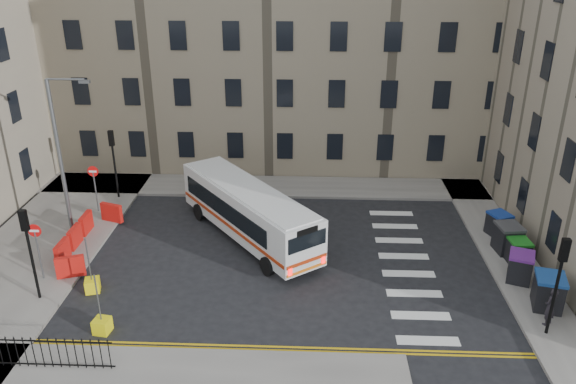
# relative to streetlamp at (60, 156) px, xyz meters

# --- Properties ---
(ground) EXTENTS (120.00, 120.00, 0.00)m
(ground) POSITION_rel_streetlamp_xyz_m (13.00, -2.00, -4.34)
(ground) COLOR black
(ground) RESTS_ON ground
(pavement_north) EXTENTS (36.00, 3.20, 0.15)m
(pavement_north) POSITION_rel_streetlamp_xyz_m (7.00, 6.60, -4.26)
(pavement_north) COLOR slate
(pavement_north) RESTS_ON ground
(pavement_east) EXTENTS (2.40, 26.00, 0.15)m
(pavement_east) POSITION_rel_streetlamp_xyz_m (22.00, 2.00, -4.26)
(pavement_east) COLOR slate
(pavement_east) RESTS_ON ground
(pavement_west) EXTENTS (6.00, 22.00, 0.15)m
(pavement_west) POSITION_rel_streetlamp_xyz_m (-1.00, -1.00, -4.26)
(pavement_west) COLOR slate
(pavement_west) RESTS_ON ground
(terrace_north) EXTENTS (38.30, 10.80, 17.20)m
(terrace_north) POSITION_rel_streetlamp_xyz_m (6.00, 13.50, 4.28)
(terrace_north) COLOR gray
(terrace_north) RESTS_ON ground
(traffic_light_east) EXTENTS (0.28, 0.22, 4.10)m
(traffic_light_east) POSITION_rel_streetlamp_xyz_m (21.60, -7.50, -1.47)
(traffic_light_east) COLOR black
(traffic_light_east) RESTS_ON pavement_east
(traffic_light_nw) EXTENTS (0.28, 0.22, 4.10)m
(traffic_light_nw) POSITION_rel_streetlamp_xyz_m (1.00, 4.50, -1.47)
(traffic_light_nw) COLOR black
(traffic_light_nw) RESTS_ON pavement_west
(traffic_light_sw) EXTENTS (0.28, 0.22, 4.10)m
(traffic_light_sw) POSITION_rel_streetlamp_xyz_m (1.00, -6.00, -1.47)
(traffic_light_sw) COLOR black
(traffic_light_sw) RESTS_ON pavement_west
(streetlamp) EXTENTS (0.50, 0.22, 8.14)m
(streetlamp) POSITION_rel_streetlamp_xyz_m (0.00, 0.00, 0.00)
(streetlamp) COLOR #595B5E
(streetlamp) RESTS_ON pavement_west
(no_entry_north) EXTENTS (0.60, 0.08, 3.00)m
(no_entry_north) POSITION_rel_streetlamp_xyz_m (0.50, 2.50, -2.26)
(no_entry_north) COLOR #595B5E
(no_entry_north) RESTS_ON pavement_west
(no_entry_south) EXTENTS (0.60, 0.08, 3.00)m
(no_entry_south) POSITION_rel_streetlamp_xyz_m (0.50, -4.50, -2.26)
(no_entry_south) COLOR #595B5E
(no_entry_south) RESTS_ON pavement_west
(roadworks_barriers) EXTENTS (1.66, 6.26, 1.00)m
(roadworks_barriers) POSITION_rel_streetlamp_xyz_m (1.16, -1.50, -3.69)
(roadworks_barriers) COLOR red
(roadworks_barriers) RESTS_ON pavement_west
(iron_railings) EXTENTS (7.80, 0.04, 1.20)m
(iron_railings) POSITION_rel_streetlamp_xyz_m (1.75, -10.20, -3.59)
(iron_railings) COLOR black
(iron_railings) RESTS_ON pavement_sw
(bus) EXTENTS (7.90, 9.41, 2.75)m
(bus) POSITION_rel_streetlamp_xyz_m (9.27, -0.03, -2.75)
(bus) COLOR silver
(bus) RESTS_ON ground
(wheelie_bin_a) EXTENTS (1.42, 1.55, 1.45)m
(wheelie_bin_a) POSITION_rel_streetlamp_xyz_m (22.22, -5.75, -3.45)
(wheelie_bin_a) COLOR black
(wheelie_bin_a) RESTS_ON pavement_east
(wheelie_bin_b) EXTENTS (1.39, 1.48, 1.31)m
(wheelie_bin_b) POSITION_rel_streetlamp_xyz_m (21.76, -3.72, -3.53)
(wheelie_bin_b) COLOR black
(wheelie_bin_b) RESTS_ON pavement_east
(wheelie_bin_c) EXTENTS (1.01, 1.14, 1.18)m
(wheelie_bin_c) POSITION_rel_streetlamp_xyz_m (22.18, -2.19, -3.59)
(wheelie_bin_c) COLOR black
(wheelie_bin_c) RESTS_ON pavement_east
(wheelie_bin_d) EXTENTS (1.26, 1.41, 1.41)m
(wheelie_bin_d) POSITION_rel_streetlamp_xyz_m (22.02, -1.12, -3.48)
(wheelie_bin_d) COLOR black
(wheelie_bin_d) RESTS_ON pavement_east
(wheelie_bin_e) EXTENTS (1.30, 1.38, 1.21)m
(wheelie_bin_e) POSITION_rel_streetlamp_xyz_m (22.11, 0.60, -3.58)
(wheelie_bin_e) COLOR black
(wheelie_bin_e) RESTS_ON pavement_east
(pedestrian) EXTENTS (0.71, 0.66, 1.62)m
(pedestrian) POSITION_rel_streetlamp_xyz_m (21.83, -6.94, -3.38)
(pedestrian) COLOR black
(pedestrian) RESTS_ON pavement_east
(bollard_yellow) EXTENTS (0.74, 0.74, 0.60)m
(bollard_yellow) POSITION_rel_streetlamp_xyz_m (3.00, -5.22, -4.04)
(bollard_yellow) COLOR yellow
(bollard_yellow) RESTS_ON ground
(bollard_chevron) EXTENTS (0.68, 0.68, 0.60)m
(bollard_chevron) POSITION_rel_streetlamp_xyz_m (4.41, -8.00, -4.04)
(bollard_chevron) COLOR yellow
(bollard_chevron) RESTS_ON ground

